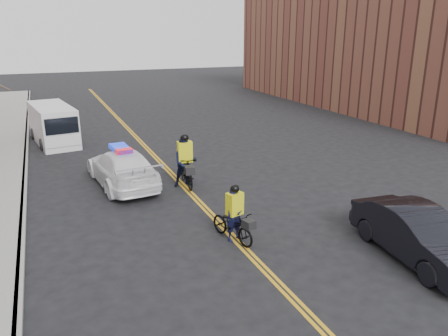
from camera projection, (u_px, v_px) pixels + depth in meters
ground at (229, 233)px, 13.75m from camera, size 120.00×120.00×0.00m
center_line_left at (161, 164)px, 20.75m from camera, size 0.10×60.00×0.01m
center_line_right at (164, 164)px, 20.81m from camera, size 0.10×60.00×0.01m
curb at (25, 178)px, 18.55m from camera, size 0.20×60.00×0.15m
building_across at (387, 38)px, 36.02m from camera, size 12.00×30.00×11.00m
police_cruiser at (122, 168)px, 17.81m from camera, size 2.55×5.24×1.63m
dark_sedan at (418, 235)px, 12.00m from camera, size 1.95×4.53×1.45m
cargo_van at (53, 125)px, 24.33m from camera, size 2.55×5.26×2.12m
cyclist_near at (235, 221)px, 13.11m from camera, size 1.11×1.92×1.78m
cyclist_far at (185, 166)px, 17.65m from camera, size 1.04×2.20×2.18m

